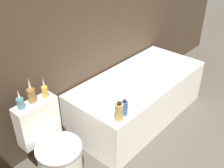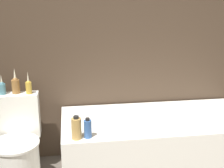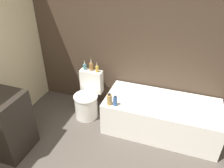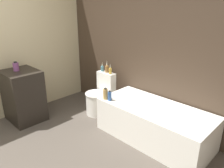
# 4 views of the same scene
# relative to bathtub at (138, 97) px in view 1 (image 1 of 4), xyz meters

# --- Properties ---
(wall_back_tiled) EXTENTS (6.40, 0.06, 2.60)m
(wall_back_tiled) POSITION_rel_bathtub_xyz_m (-0.67, 0.44, 1.03)
(wall_back_tiled) COLOR #423326
(wall_back_tiled) RESTS_ON ground_plane
(bathtub) EXTENTS (1.68, 0.77, 0.53)m
(bathtub) POSITION_rel_bathtub_xyz_m (0.00, 0.00, 0.00)
(bathtub) COLOR white
(bathtub) RESTS_ON ground
(toilet) EXTENTS (0.39, 0.53, 0.75)m
(toilet) POSITION_rel_bathtub_xyz_m (-1.22, 0.00, 0.03)
(toilet) COLOR white
(toilet) RESTS_ON ground
(vase_gold) EXTENTS (0.06, 0.06, 0.18)m
(vase_gold) POSITION_rel_bathtub_xyz_m (-1.33, 0.20, 0.54)
(vase_gold) COLOR teal
(vase_gold) RESTS_ON toilet
(vase_silver) EXTENTS (0.07, 0.07, 0.23)m
(vase_silver) POSITION_rel_bathtub_xyz_m (-1.22, 0.22, 0.55)
(vase_silver) COLOR olive
(vase_silver) RESTS_ON toilet
(vase_bronze) EXTENTS (0.05, 0.05, 0.19)m
(vase_bronze) POSITION_rel_bathtub_xyz_m (-1.11, 0.19, 0.54)
(vase_bronze) COLOR gold
(vase_bronze) RESTS_ON toilet
(shampoo_bottle_tall) EXTENTS (0.07, 0.07, 0.18)m
(shampoo_bottle_tall) POSITION_rel_bathtub_xyz_m (-0.72, -0.31, 0.35)
(shampoo_bottle_tall) COLOR tan
(shampoo_bottle_tall) RESTS_ON bathtub
(shampoo_bottle_short) EXTENTS (0.06, 0.06, 0.16)m
(shampoo_bottle_short) POSITION_rel_bathtub_xyz_m (-0.64, -0.30, 0.34)
(shampoo_bottle_short) COLOR #335999
(shampoo_bottle_short) RESTS_ON bathtub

